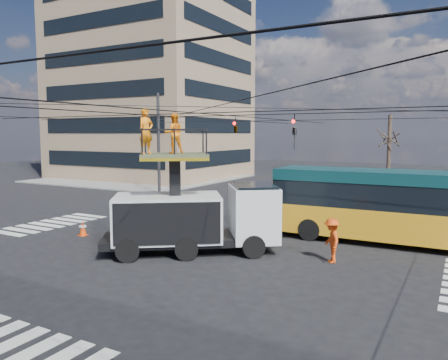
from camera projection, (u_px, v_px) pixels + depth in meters
ground at (212, 247)px, 18.60m from camera, size 120.00×120.00×0.00m
sidewalk_nw at (144, 178)px, 46.99m from camera, size 18.00×18.00×0.12m
crosswalks at (212, 247)px, 18.60m from camera, size 22.40×22.40×0.02m
building_tower at (151, 42)px, 48.48m from camera, size 18.06×16.06×30.00m
overhead_network at (215, 146)px, 18.53m from camera, size 24.24×24.24×8.00m
tree_a at (389, 137)px, 27.44m from camera, size 2.00×2.00×6.00m
utility_truck at (195, 205)px, 17.63m from camera, size 7.03×5.94×5.78m
city_bus at (412, 206)px, 18.66m from camera, size 11.87×2.80×3.20m
traffic_cone at (83, 228)px, 20.63m from camera, size 0.36×0.36×0.70m
worker_ground at (122, 225)px, 18.73m from camera, size 0.60×1.10×1.77m
flagger at (332, 240)px, 16.27m from camera, size 1.10×1.25×1.68m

